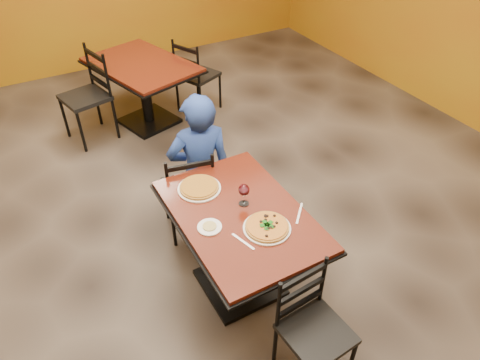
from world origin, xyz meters
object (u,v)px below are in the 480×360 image
table_main (240,233)px  pizza_far (199,187)px  pizza_main (267,226)px  chair_main_near (316,334)px  plate_far (199,189)px  table_second (143,79)px  chair_main_far (188,189)px  chair_second_left (85,98)px  diner (199,153)px  plate_main (267,228)px  wine_glass (244,194)px  side_plate (210,227)px  chair_second_right (198,75)px

table_main → pizza_far: (-0.13, 0.36, 0.21)m
pizza_main → pizza_far: size_ratio=1.01×
chair_main_near → plate_far: bearing=94.9°
table_second → pizza_main: (-0.15, -2.85, 0.21)m
chair_main_far → chair_second_left: size_ratio=0.87×
table_main → diner: diner is taller
table_main → plate_far: bearing=110.0°
chair_second_left → pizza_main: bearing=-2.8°
plate_main → pizza_far: bearing=110.0°
wine_glass → plate_far: bearing=124.4°
chair_main_near → chair_main_far: chair_main_far is taller
diner → pizza_far: diner is taller
chair_main_near → chair_main_far: bearing=90.3°
pizza_far → wine_glass: bearing=-55.6°
side_plate → pizza_main: bearing=-30.8°
chair_second_left → plate_main: bearing=-2.8°
chair_main_far → plate_far: size_ratio=2.77×
chair_second_right → side_plate: bearing=132.8°
chair_main_far → plate_main: chair_main_far is taller
chair_main_near → side_plate: bearing=106.2°
chair_main_near → plate_far: 1.25m
table_main → table_second: 2.65m
table_second → pizza_main: pizza_main is taller
table_main → chair_second_right: size_ratio=1.36×
table_main → table_second: (0.23, 2.64, 0.00)m
side_plate → chair_second_right: bearing=66.9°
chair_second_right → pizza_main: 2.98m
diner → side_plate: size_ratio=7.03×
chair_main_near → pizza_far: 1.25m
chair_main_far → chair_second_right: (0.96, 1.87, 0.02)m
pizza_main → side_plate: pizza_main is taller
chair_second_right → chair_main_far: bearing=128.7°
chair_main_far → wine_glass: bearing=112.6°
pizza_main → wine_glass: (-0.01, 0.28, 0.07)m
wine_glass → table_second: bearing=86.4°
plate_main → pizza_main: bearing=0.0°
pizza_main → table_second: bearing=87.0°
diner → plate_far: diner is taller
chair_main_far → chair_main_near: bearing=106.1°
chair_main_near → plate_main: chair_main_near is taller
pizza_main → side_plate: (-0.32, 0.19, -0.02)m
chair_main_far → pizza_main: (0.14, -0.98, 0.34)m
chair_second_left → plate_main: size_ratio=3.20×
diner → pizza_main: (-0.08, -1.23, 0.21)m
plate_far → wine_glass: size_ratio=1.72×
pizza_main → wine_glass: 0.29m
chair_second_left → table_second: bearing=77.0°
chair_main_far → wine_glass: (0.13, -0.69, 0.41)m
table_main → chair_second_left: bearing=99.4°
table_main → plate_far: plate_far is taller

